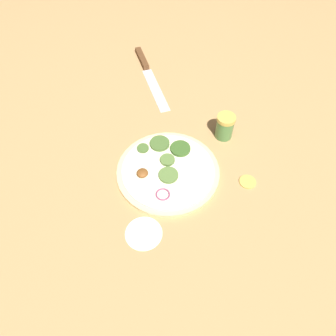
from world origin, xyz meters
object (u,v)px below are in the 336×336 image
(knife, at_px, (146,67))
(loose_cap, at_px, (248,181))
(spice_jar, at_px, (225,126))
(pizza, at_px, (168,170))

(knife, distance_m, loose_cap, 0.56)
(knife, xyz_separation_m, spice_jar, (0.22, -0.33, 0.03))
(spice_jar, bearing_deg, knife, 123.82)
(pizza, xyz_separation_m, loose_cap, (0.21, -0.05, -0.00))
(pizza, relative_size, knife, 0.82)
(spice_jar, xyz_separation_m, loose_cap, (0.04, -0.17, -0.03))
(knife, relative_size, spice_jar, 4.38)
(pizza, relative_size, spice_jar, 3.61)
(pizza, xyz_separation_m, spice_jar, (0.17, 0.12, 0.03))
(knife, distance_m, spice_jar, 0.40)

